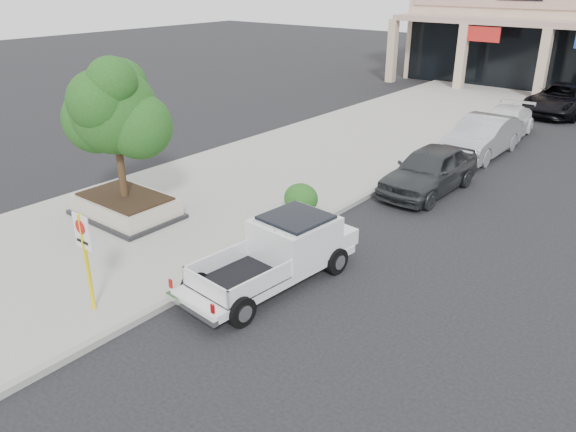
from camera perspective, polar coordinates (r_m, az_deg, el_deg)
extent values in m
plane|color=black|center=(13.42, -2.02, -8.22)|extent=(120.00, 120.00, 0.00)
cube|color=gray|center=(20.76, -2.71, 3.82)|extent=(8.00, 52.00, 0.15)
cube|color=gray|center=(18.54, 6.49, 1.22)|extent=(0.20, 52.00, 0.15)
cube|color=tan|center=(40.93, 10.53, 16.15)|extent=(0.55, 0.55, 4.20)
cube|color=black|center=(18.00, -16.05, 0.19)|extent=(3.20, 2.20, 0.12)
cube|color=#B0A694|center=(17.89, -16.16, 1.10)|extent=(3.00, 2.00, 0.50)
cube|color=black|center=(17.79, -16.26, 1.94)|extent=(2.70, 1.70, 0.06)
cylinder|color=#322113|center=(17.42, -16.67, 5.39)|extent=(0.22, 0.22, 2.20)
sphere|color=#103E12|center=(17.04, -17.26, 10.18)|extent=(2.50, 2.50, 2.50)
sphere|color=#103E12|center=(16.74, -14.87, 8.81)|extent=(1.90, 1.90, 1.90)
sphere|color=#103E12|center=(17.45, -16.71, 12.56)|extent=(1.60, 1.60, 1.60)
cylinder|color=yellow|center=(12.87, -19.74, -4.55)|extent=(0.09, 0.09, 2.30)
cube|color=white|center=(12.55, -20.20, -1.52)|extent=(0.55, 0.03, 0.78)
cylinder|color=red|center=(12.49, -20.39, -1.07)|extent=(0.32, 0.01, 0.32)
ellipsoid|color=#154916|center=(17.42, 1.33, 1.80)|extent=(1.10, 0.99, 0.93)
imported|color=#2B2E30|center=(20.04, 14.17, 4.56)|extent=(2.01, 4.71, 1.59)
imported|color=#9EA1A6|center=(24.82, 19.12, 7.62)|extent=(1.77, 4.94, 1.62)
imported|color=silver|center=(27.97, 21.09, 8.78)|extent=(2.36, 4.94, 1.39)
imported|color=black|center=(34.17, 26.01, 10.61)|extent=(2.88, 5.86, 1.60)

